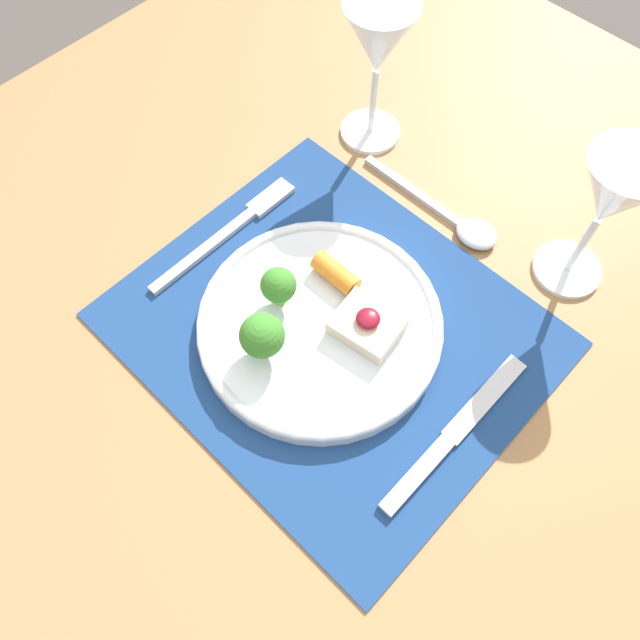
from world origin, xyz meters
TOP-DOWN VIEW (x-y plane):
  - ground_plane at (0.00, 0.00)m, footprint 8.00×8.00m
  - dining_table at (0.00, 0.00)m, footprint 1.17×1.27m
  - placemat at (0.00, 0.00)m, footprint 0.43×0.36m
  - dinner_plate at (-0.01, -0.01)m, footprint 0.26×0.26m
  - fork at (-0.17, 0.02)m, footprint 0.02×0.21m
  - knife at (0.17, -0.01)m, footprint 0.02×0.21m
  - spoon at (0.01, 0.21)m, footprint 0.20×0.04m
  - wine_glass_near at (0.14, 0.24)m, footprint 0.09×0.09m
  - wine_glass_far at (-0.16, 0.25)m, footprint 0.09×0.09m

SIDE VIEW (x-z plane):
  - ground_plane at x=0.00m, z-range 0.00..0.00m
  - dining_table at x=0.00m, z-range 0.29..1.06m
  - placemat at x=0.00m, z-range 0.77..0.77m
  - spoon at x=0.01m, z-range 0.77..0.78m
  - fork at x=-0.17m, z-range 0.77..0.78m
  - knife at x=0.17m, z-range 0.77..0.78m
  - dinner_plate at x=-0.01m, z-range 0.75..0.82m
  - wine_glass_near at x=0.14m, z-range 0.80..0.98m
  - wine_glass_far at x=-0.16m, z-range 0.81..0.99m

